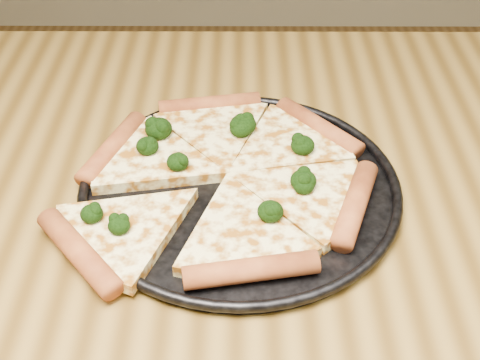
{
  "coord_description": "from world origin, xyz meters",
  "views": [
    {
      "loc": [
        0.05,
        -0.41,
        1.18
      ],
      "look_at": [
        0.05,
        0.09,
        0.77
      ],
      "focal_mm": 47.88,
      "sensor_mm": 36.0,
      "label": 1
    }
  ],
  "objects": [
    {
      "name": "dining_table",
      "position": [
        0.0,
        0.0,
        0.66
      ],
      "size": [
        1.2,
        0.9,
        0.75
      ],
      "color": "brown",
      "rests_on": "ground"
    },
    {
      "name": "pizza_pan",
      "position": [
        0.05,
        0.09,
        0.76
      ],
      "size": [
        0.33,
        0.33,
        0.02
      ],
      "color": "black",
      "rests_on": "dining_table"
    },
    {
      "name": "broccoli_florets",
      "position": [
        0.03,
        0.11,
        0.78
      ],
      "size": [
        0.23,
        0.18,
        0.02
      ],
      "color": "black",
      "rests_on": "pizza"
    },
    {
      "name": "pizza",
      "position": [
        0.03,
        0.09,
        0.77
      ],
      "size": [
        0.34,
        0.32,
        0.02
      ],
      "rotation": [
        0.0,
        0.0,
        0.18
      ],
      "color": "#FFF09C",
      "rests_on": "pizza_pan"
    }
  ]
}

